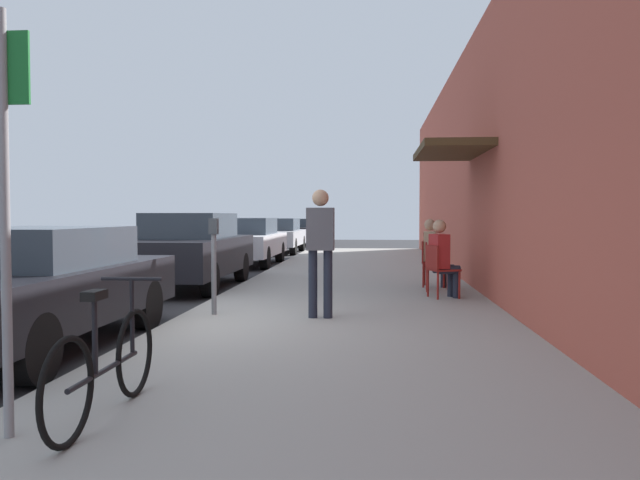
{
  "coord_description": "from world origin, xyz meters",
  "views": [
    {
      "loc": [
        2.62,
        -7.78,
        1.48
      ],
      "look_at": [
        1.39,
        6.82,
        0.9
      ],
      "focal_mm": 35.25,
      "sensor_mm": 36.0,
      "label": 1
    }
  ],
  "objects_px": {
    "parked_car_1": "(189,250)",
    "bicycle_0": "(106,365)",
    "parked_car_2": "(247,241)",
    "cafe_chair_0": "(439,267)",
    "parked_car_4": "(297,231)",
    "seated_patron_0": "(443,256)",
    "parked_car_0": "(32,286)",
    "seated_patron_2": "(433,250)",
    "cafe_chair_1": "(433,263)",
    "street_sign": "(5,189)",
    "parking_meter": "(214,259)",
    "parked_car_3": "(278,235)",
    "cafe_chair_2": "(430,260)",
    "pedestrian_standing": "(320,243)"
  },
  "relations": [
    {
      "from": "parked_car_4",
      "to": "cafe_chair_2",
      "type": "xyz_separation_m",
      "value": [
        4.8,
        -18.43,
        -0.07
      ]
    },
    {
      "from": "parked_car_3",
      "to": "seated_patron_2",
      "type": "xyz_separation_m",
      "value": [
        4.86,
        -12.27,
        0.11
      ]
    },
    {
      "from": "parked_car_0",
      "to": "cafe_chair_2",
      "type": "xyz_separation_m",
      "value": [
        4.8,
        5.49,
        -0.08
      ]
    },
    {
      "from": "parked_car_2",
      "to": "parking_meter",
      "type": "distance_m",
      "value": 9.95
    },
    {
      "from": "parking_meter",
      "to": "bicycle_0",
      "type": "height_order",
      "value": "parking_meter"
    },
    {
      "from": "parked_car_1",
      "to": "pedestrian_standing",
      "type": "bearing_deg",
      "value": -54.22
    },
    {
      "from": "parked_car_4",
      "to": "bicycle_0",
      "type": "relative_size",
      "value": 2.57
    },
    {
      "from": "seated_patron_0",
      "to": "cafe_chair_2",
      "type": "relative_size",
      "value": 1.48
    },
    {
      "from": "seated_patron_0",
      "to": "seated_patron_2",
      "type": "xyz_separation_m",
      "value": [
        -0.0,
        1.62,
        0.0
      ]
    },
    {
      "from": "parked_car_2",
      "to": "cafe_chair_0",
      "type": "distance_m",
      "value": 9.19
    },
    {
      "from": "cafe_chair_1",
      "to": "pedestrian_standing",
      "type": "xyz_separation_m",
      "value": [
        -1.77,
        -3.12,
        0.5
      ]
    },
    {
      "from": "parked_car_4",
      "to": "street_sign",
      "type": "bearing_deg",
      "value": -86.8
    },
    {
      "from": "parked_car_4",
      "to": "parked_car_0",
      "type": "bearing_deg",
      "value": -90.0
    },
    {
      "from": "cafe_chair_1",
      "to": "parked_car_0",
      "type": "bearing_deg",
      "value": -134.97
    },
    {
      "from": "parked_car_2",
      "to": "parked_car_4",
      "type": "bearing_deg",
      "value": 90.0
    },
    {
      "from": "parked_car_1",
      "to": "seated_patron_2",
      "type": "height_order",
      "value": "parked_car_1"
    },
    {
      "from": "parking_meter",
      "to": "seated_patron_0",
      "type": "relative_size",
      "value": 1.02
    },
    {
      "from": "parked_car_1",
      "to": "bicycle_0",
      "type": "height_order",
      "value": "parked_car_1"
    },
    {
      "from": "parked_car_1",
      "to": "seated_patron_0",
      "type": "distance_m",
      "value": 5.27
    },
    {
      "from": "seated_patron_0",
      "to": "cafe_chair_0",
      "type": "bearing_deg",
      "value": -160.46
    },
    {
      "from": "seated_patron_0",
      "to": "parked_car_0",
      "type": "bearing_deg",
      "value": -141.5
    },
    {
      "from": "cafe_chair_1",
      "to": "parking_meter",
      "type": "bearing_deg",
      "value": -137.76
    },
    {
      "from": "street_sign",
      "to": "seated_patron_0",
      "type": "height_order",
      "value": "street_sign"
    },
    {
      "from": "parked_car_2",
      "to": "seated_patron_2",
      "type": "bearing_deg",
      "value": -51.88
    },
    {
      "from": "seated_patron_0",
      "to": "cafe_chair_1",
      "type": "height_order",
      "value": "seated_patron_0"
    },
    {
      "from": "parked_car_3",
      "to": "seated_patron_0",
      "type": "xyz_separation_m",
      "value": [
        4.86,
        -13.88,
        0.11
      ]
    },
    {
      "from": "parked_car_0",
      "to": "cafe_chair_0",
      "type": "distance_m",
      "value": 6.16
    },
    {
      "from": "parked_car_4",
      "to": "parked_car_3",
      "type": "bearing_deg",
      "value": -90.0
    },
    {
      "from": "pedestrian_standing",
      "to": "parked_car_0",
      "type": "bearing_deg",
      "value": -150.96
    },
    {
      "from": "parking_meter",
      "to": "pedestrian_standing",
      "type": "height_order",
      "value": "pedestrian_standing"
    },
    {
      "from": "seated_patron_0",
      "to": "seated_patron_2",
      "type": "distance_m",
      "value": 1.62
    },
    {
      "from": "street_sign",
      "to": "seated_patron_2",
      "type": "relative_size",
      "value": 2.02
    },
    {
      "from": "parked_car_0",
      "to": "cafe_chair_1",
      "type": "xyz_separation_m",
      "value": [
        4.8,
        4.81,
        -0.08
      ]
    },
    {
      "from": "pedestrian_standing",
      "to": "parked_car_1",
      "type": "bearing_deg",
      "value": 125.78
    },
    {
      "from": "parked_car_0",
      "to": "parking_meter",
      "type": "bearing_deg",
      "value": 50.11
    },
    {
      "from": "parked_car_2",
      "to": "cafe_chair_1",
      "type": "bearing_deg",
      "value": -55.06
    },
    {
      "from": "pedestrian_standing",
      "to": "cafe_chair_1",
      "type": "bearing_deg",
      "value": 60.44
    },
    {
      "from": "parked_car_3",
      "to": "pedestrian_standing",
      "type": "bearing_deg",
      "value": -79.32
    },
    {
      "from": "seated_patron_2",
      "to": "cafe_chair_1",
      "type": "bearing_deg",
      "value": -95.08
    },
    {
      "from": "bicycle_0",
      "to": "parked_car_2",
      "type": "bearing_deg",
      "value": 97.78
    },
    {
      "from": "parked_car_2",
      "to": "street_sign",
      "type": "xyz_separation_m",
      "value": [
        1.5,
        -14.61,
        0.91
      ]
    },
    {
      "from": "cafe_chair_1",
      "to": "seated_patron_2",
      "type": "relative_size",
      "value": 0.67
    },
    {
      "from": "parked_car_0",
      "to": "parked_car_2",
      "type": "distance_m",
      "value": 11.68
    },
    {
      "from": "parked_car_1",
      "to": "cafe_chair_0",
      "type": "bearing_deg",
      "value": -22.98
    },
    {
      "from": "parked_car_4",
      "to": "parking_meter",
      "type": "xyz_separation_m",
      "value": [
        1.55,
        -22.07,
        0.19
      ]
    },
    {
      "from": "bicycle_0",
      "to": "seated_patron_0",
      "type": "bearing_deg",
      "value": 65.52
    },
    {
      "from": "parked_car_3",
      "to": "cafe_chair_1",
      "type": "bearing_deg",
      "value": -69.64
    },
    {
      "from": "parking_meter",
      "to": "pedestrian_standing",
      "type": "relative_size",
      "value": 0.78
    },
    {
      "from": "parked_car_0",
      "to": "pedestrian_standing",
      "type": "height_order",
      "value": "pedestrian_standing"
    },
    {
      "from": "parked_car_1",
      "to": "parking_meter",
      "type": "height_order",
      "value": "parked_car_1"
    }
  ]
}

